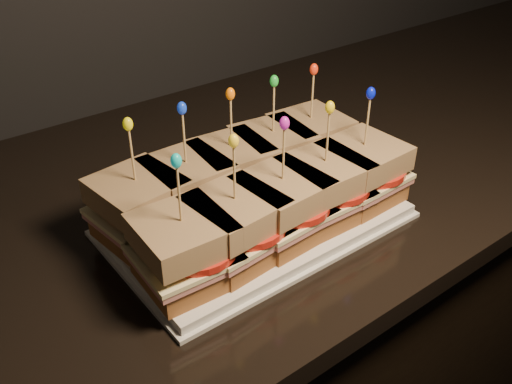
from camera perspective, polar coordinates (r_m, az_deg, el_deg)
cabinet at (r=1.26m, az=2.37°, el=-15.29°), size 2.55×0.67×0.87m
granite_slab at (r=0.97m, az=2.97°, el=2.93°), size 2.59×0.71×0.03m
platter at (r=0.78m, az=-0.00°, el=-2.83°), size 0.38×0.24×0.02m
platter_rim at (r=0.79m, az=-0.00°, el=-3.19°), size 0.39×0.25×0.01m
sandwich_0_bread_bot at (r=0.75m, az=-11.37°, el=-3.38°), size 0.11×0.11×0.03m
sandwich_0_ham at (r=0.74m, az=-11.52°, el=-2.28°), size 0.12×0.12×0.01m
sandwich_0_cheese at (r=0.73m, az=-11.57°, el=-1.83°), size 0.12×0.12×0.01m
sandwich_0_tomato at (r=0.73m, az=-10.59°, el=-1.24°), size 0.10×0.10×0.01m
sandwich_0_bread_top at (r=0.72m, az=-11.82°, el=0.06°), size 0.11×0.11×0.03m
sandwich_0_pick at (r=0.69m, az=-12.25°, el=3.32°), size 0.00×0.00×0.09m
sandwich_0_frill at (r=0.67m, az=-12.69°, el=6.65°), size 0.01×0.01×0.02m
sandwich_1_bread_bot at (r=0.77m, az=-6.68°, el=-1.51°), size 0.10×0.10×0.03m
sandwich_1_ham at (r=0.76m, az=-6.76°, el=-0.43°), size 0.11×0.10×0.01m
sandwich_1_cheese at (r=0.76m, az=-6.79°, el=0.02°), size 0.11×0.10×0.01m
sandwich_1_tomato at (r=0.76m, az=-5.82°, el=0.60°), size 0.10×0.10×0.01m
sandwich_1_bread_top at (r=0.75m, az=-6.93°, el=1.88°), size 0.10×0.10×0.03m
sandwich_1_pick at (r=0.72m, az=-7.18°, el=5.07°), size 0.00×0.00×0.09m
sandwich_1_frill at (r=0.70m, az=-7.43°, el=8.32°), size 0.01×0.01×0.02m
sandwich_2_bread_bot at (r=0.81m, az=-2.33°, el=0.23°), size 0.11×0.11×0.03m
sandwich_2_ham at (r=0.80m, az=-2.36°, el=1.29°), size 0.12×0.11×0.01m
sandwich_2_cheese at (r=0.79m, az=-2.37°, el=1.73°), size 0.12×0.12×0.01m
sandwich_2_tomato at (r=0.79m, az=-1.42°, el=2.29°), size 0.10×0.10×0.01m
sandwich_2_bread_top at (r=0.78m, az=-2.42°, el=3.55°), size 0.11×0.11×0.03m
sandwich_2_pick at (r=0.76m, az=-2.50°, el=6.64°), size 0.00×0.00×0.09m
sandwich_2_frill at (r=0.74m, az=-2.58°, el=9.78°), size 0.01×0.01×0.02m
sandwich_3_bread_bot at (r=0.84m, az=1.66°, el=1.83°), size 0.11×0.11×0.03m
sandwich_3_ham at (r=0.83m, az=1.68°, el=2.86°), size 0.12×0.12×0.01m
sandwich_3_cheese at (r=0.83m, az=1.69°, el=3.28°), size 0.12×0.12×0.01m
sandwich_3_tomato at (r=0.83m, az=2.60°, el=3.82°), size 0.10×0.10×0.01m
sandwich_3_bread_top at (r=0.82m, az=1.72°, el=5.05°), size 0.11×0.11×0.03m
sandwich_3_pick at (r=0.80m, az=1.77°, el=8.03°), size 0.00×0.00×0.09m
sandwich_3_frill at (r=0.78m, az=1.83°, el=11.04°), size 0.01×0.01×0.02m
sandwich_4_bread_bot at (r=0.88m, az=5.30°, el=3.28°), size 0.10×0.10×0.03m
sandwich_4_ham at (r=0.88m, az=5.36°, el=4.28°), size 0.11×0.11×0.01m
sandwich_4_cheese at (r=0.87m, az=5.38°, el=4.68°), size 0.12×0.11×0.01m
sandwich_4_tomato at (r=0.87m, az=6.26°, el=5.19°), size 0.10×0.10×0.01m
sandwich_4_bread_top at (r=0.86m, az=5.48°, el=6.38°), size 0.11×0.11×0.03m
sandwich_4_pick at (r=0.84m, az=5.65°, el=9.24°), size 0.00×0.00×0.09m
sandwich_4_frill at (r=0.82m, az=5.82°, el=12.12°), size 0.01×0.01×0.02m
sandwich_5_bread_bot at (r=0.67m, az=-7.05°, el=-7.73°), size 0.10×0.10×0.03m
sandwich_5_ham at (r=0.66m, az=-7.15°, el=-6.57°), size 0.11×0.11×0.01m
sandwich_5_cheese at (r=0.66m, az=-7.19°, el=-6.10°), size 0.11×0.11×0.01m
sandwich_5_tomato at (r=0.65m, az=-6.06°, el=-5.46°), size 0.10×0.10×0.01m
sandwich_5_bread_top at (r=0.64m, az=-7.37°, el=-4.08°), size 0.10×0.10×0.03m
sandwich_5_pick at (r=0.61m, az=-7.67°, el=-0.56°), size 0.00×0.00×0.09m
sandwich_5_frill at (r=0.59m, az=-7.99°, el=3.11°), size 0.01×0.01×0.02m
sandwich_6_bread_bot at (r=0.70m, az=-2.01°, el=-5.45°), size 0.10×0.10×0.03m
sandwich_6_ham at (r=0.69m, az=-2.03°, el=-4.31°), size 0.11×0.11×0.01m
sandwich_6_cheese at (r=0.69m, az=-2.05°, el=-3.84°), size 0.12×0.11×0.01m
sandwich_6_tomato at (r=0.68m, az=-0.94°, el=-3.21°), size 0.10×0.10×0.01m
sandwich_6_bread_top at (r=0.67m, az=-2.09°, el=-1.86°), size 0.11×0.11×0.03m
sandwich_6_pick at (r=0.64m, az=-2.18°, el=1.58°), size 0.00×0.00×0.09m
sandwich_6_frill at (r=0.62m, az=-2.26°, el=5.13°), size 0.01×0.01×0.02m
sandwich_7_bread_bot at (r=0.74m, az=2.56°, el=-3.34°), size 0.10×0.10×0.03m
sandwich_7_ham at (r=0.73m, az=2.59°, el=-2.22°), size 0.11×0.11×0.01m
sandwich_7_cheese at (r=0.72m, az=2.61°, el=-1.77°), size 0.11×0.11×0.01m
sandwich_7_tomato at (r=0.72m, az=3.66°, el=-1.16°), size 0.10×0.10×0.01m
sandwich_7_bread_top at (r=0.71m, az=2.66°, el=0.16°), size 0.10×0.10×0.03m
sandwich_7_pick at (r=0.68m, az=2.76°, el=3.48°), size 0.00×0.00×0.09m
sandwich_7_frill at (r=0.66m, az=2.86°, el=6.89°), size 0.01×0.01×0.02m
sandwich_8_bread_bot at (r=0.78m, az=6.66°, el=-1.42°), size 0.10×0.10×0.03m
sandwich_8_ham at (r=0.77m, az=6.74°, el=-0.33°), size 0.11×0.11×0.01m
sandwich_8_cheese at (r=0.76m, az=6.78°, el=0.11°), size 0.11×0.11×0.01m
sandwich_8_tomato at (r=0.76m, az=7.77°, el=0.68°), size 0.10×0.10×0.01m
sandwich_8_bread_top at (r=0.75m, az=6.92°, el=1.97°), size 0.10×0.10×0.03m
sandwich_8_pick at (r=0.73m, az=7.16°, el=5.15°), size 0.00×0.00×0.09m
sandwich_8_frill at (r=0.71m, az=7.41°, el=8.39°), size 0.01×0.01×0.02m
sandwich_9_bread_bot at (r=0.82m, az=10.33°, el=0.31°), size 0.10×0.10×0.03m
sandwich_9_ham at (r=0.81m, az=10.45°, el=1.36°), size 0.11×0.11×0.01m
sandwich_9_cheese at (r=0.81m, az=10.50°, el=1.78°), size 0.11×0.11×0.01m
sandwich_9_tomato at (r=0.81m, az=11.44°, el=2.32°), size 0.10×0.10×0.01m
sandwich_9_bread_top at (r=0.79m, az=10.70°, el=3.57°), size 0.10×0.10×0.03m
sandwich_9_pick at (r=0.77m, az=11.05°, el=6.60°), size 0.00×0.00×0.09m
sandwich_9_frill at (r=0.75m, az=11.41°, el=9.67°), size 0.01×0.01×0.02m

